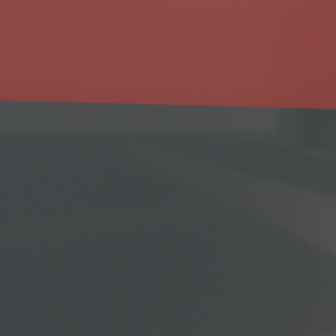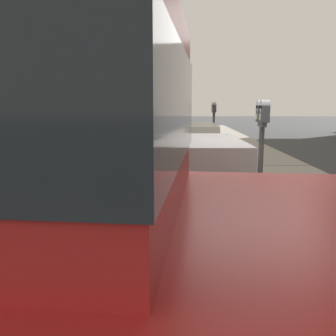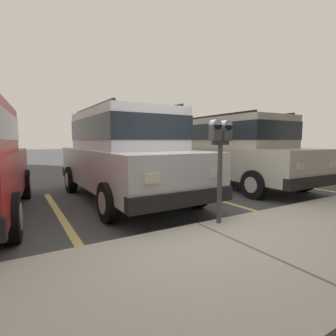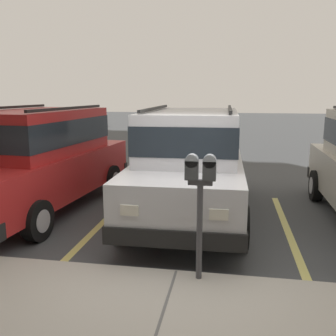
% 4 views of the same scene
% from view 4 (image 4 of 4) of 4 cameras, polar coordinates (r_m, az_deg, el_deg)
% --- Properties ---
extents(ground_plane, '(80.00, 80.00, 0.10)m').
position_cam_4_polar(ground_plane, '(5.09, 1.64, -16.01)').
color(ground_plane, '#444749').
extents(sidewalk, '(40.00, 2.20, 0.12)m').
position_cam_4_polar(sidewalk, '(3.94, -1.24, -23.20)').
color(sidewalk, '#ADA89E').
rests_on(sidewalk, ground_plane).
extents(parking_stall_lines, '(13.02, 4.80, 0.01)m').
position_cam_4_polar(parking_stall_lines, '(6.69, -10.58, -8.82)').
color(parking_stall_lines, '#DBD16B').
rests_on(parking_stall_lines, ground_plane).
extents(silver_suv, '(2.08, 4.81, 2.03)m').
position_cam_4_polar(silver_suv, '(6.99, 3.53, 1.44)').
color(silver_suv, silver).
rests_on(silver_suv, ground_plane).
extents(dark_hatchback, '(2.31, 4.93, 2.03)m').
position_cam_4_polar(dark_hatchback, '(7.76, -19.11, 1.82)').
color(dark_hatchback, red).
rests_on(dark_hatchback, ground_plane).
extents(parking_meter_near, '(0.35, 0.12, 1.50)m').
position_cam_4_polar(parking_meter_near, '(4.28, 4.93, -2.97)').
color(parking_meter_near, '#47474C').
rests_on(parking_meter_near, sidewalk).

